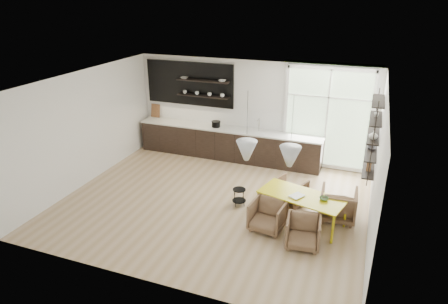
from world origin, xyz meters
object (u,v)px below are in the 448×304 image
armchair_front_right (303,232)px  armchair_front_left (268,216)px  armchair_back_right (338,204)px  wire_stool (239,195)px  dining_table (302,197)px  armchair_back_left (289,192)px

armchair_front_right → armchair_front_left: bearing=151.0°
armchair_back_right → wire_stool: 2.23m
dining_table → armchair_back_left: bearing=135.0°
wire_stool → armchair_front_left: bearing=-40.6°
armchair_back_left → dining_table: bearing=140.7°
armchair_front_left → armchair_back_right: bearing=41.6°
armchair_front_left → armchair_front_right: (0.81, -0.33, -0.01)m
armchair_back_left → armchair_front_right: size_ratio=1.04×
armchair_back_left → armchair_back_right: bearing=-172.1°
dining_table → armchair_back_right: 0.89m
armchair_back_right → wire_stool: armchair_back_right is taller
armchair_front_left → armchair_front_right: 0.87m
dining_table → armchair_front_left: (-0.60, -0.52, -0.29)m
dining_table → armchair_front_left: 0.84m
armchair_front_right → wire_stool: 2.01m
dining_table → armchair_back_left: 0.84m
armchair_front_left → armchair_front_right: bearing=-15.9°
armchair_back_left → armchair_front_left: 1.21m
armchair_front_right → wire_stool: armchair_front_right is taller
armchair_back_left → armchair_front_right: 1.64m
armchair_back_right → armchair_front_right: size_ratio=1.16×
dining_table → wire_stool: bearing=-174.6°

